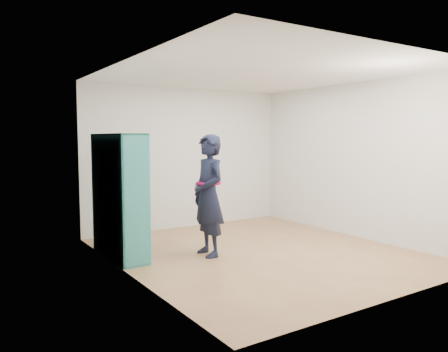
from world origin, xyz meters
TOP-DOWN VIEW (x-y plane):
  - floor at (0.00, 0.00)m, footprint 4.50×4.50m
  - ceiling at (0.00, 0.00)m, footprint 4.50×4.50m
  - wall_left at (-2.00, 0.00)m, footprint 0.02×4.50m
  - wall_right at (2.00, 0.00)m, footprint 0.02×4.50m
  - wall_back at (0.00, 2.25)m, footprint 4.00×0.02m
  - wall_front at (0.00, -2.25)m, footprint 4.00×0.02m
  - bookshelf at (-1.83, 0.91)m, footprint 0.38×1.30m
  - person at (-0.72, 0.27)m, footprint 0.45×0.65m
  - smartphone at (-0.87, 0.36)m, footprint 0.01×0.09m

SIDE VIEW (x-z plane):
  - floor at x=0.00m, z-range 0.00..0.00m
  - bookshelf at x=-1.83m, z-range -0.02..1.72m
  - person at x=-0.72m, z-range 0.00..1.73m
  - smartphone at x=-0.87m, z-range 0.92..1.04m
  - wall_left at x=-2.00m, z-range 0.00..2.60m
  - wall_right at x=2.00m, z-range 0.00..2.60m
  - wall_back at x=0.00m, z-range 0.00..2.60m
  - wall_front at x=0.00m, z-range 0.00..2.60m
  - ceiling at x=0.00m, z-range 2.60..2.60m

